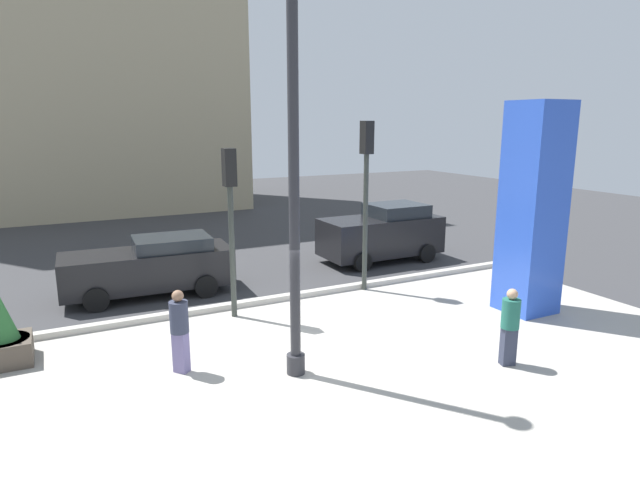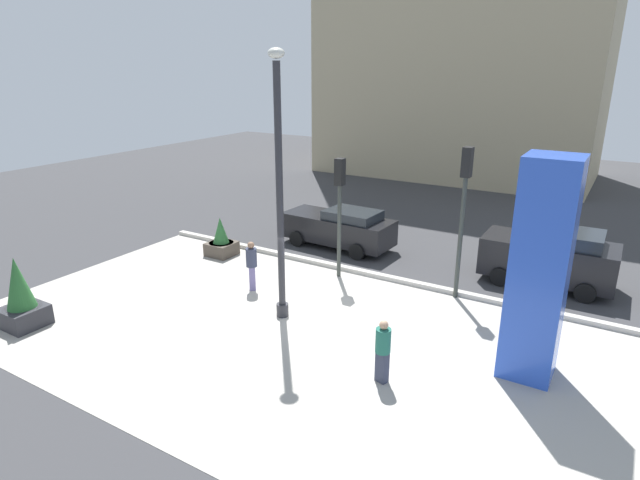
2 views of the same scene
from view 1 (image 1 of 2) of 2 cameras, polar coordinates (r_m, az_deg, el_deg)
name	(u,v)px [view 1 (image 1 of 2)]	position (r m, az deg, el deg)	size (l,w,h in m)	color
ground_plane	(242,296)	(15.45, -8.28, -5.89)	(60.00, 60.00, 0.00)	#38383A
plaza_pavement	(347,387)	(10.36, 2.90, -15.31)	(18.00, 10.00, 0.02)	#ADA89E
curb_strip	(252,303)	(14.63, -7.17, -6.58)	(18.00, 0.24, 0.16)	#B7B2A8
lamp_post	(294,185)	(9.81, -2.77, 5.81)	(0.44, 0.44, 7.56)	#2D2D33
art_pillar_blue	(533,210)	(14.54, 21.56, 3.01)	(1.22, 1.22, 5.32)	blue
potted_plant_near_left	(3,337)	(12.75, -30.50, -8.79)	(1.01, 1.01, 1.53)	#4C4238
traffic_light_corner	(366,179)	(15.24, 4.89, 6.46)	(0.28, 0.42, 4.84)	#333833
traffic_light_far_side	(230,204)	(13.22, -9.45, 3.74)	(0.28, 0.42, 4.20)	#333833
car_curb_west	(382,233)	(19.05, 6.62, 0.74)	(4.24, 2.11, 1.98)	black
car_intersection	(151,266)	(15.91, -17.44, -2.64)	(4.67, 2.12, 1.64)	black
pedestrian_by_curb	(180,327)	(10.88, -14.63, -8.91)	(0.51, 0.51, 1.68)	slate
pedestrian_crossing	(510,323)	(11.50, 19.45, -8.31)	(0.45, 0.45, 1.61)	#33384C
highrise_across_street	(61,16)	(33.37, -25.68, 20.56)	(17.45, 8.91, 20.40)	tan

